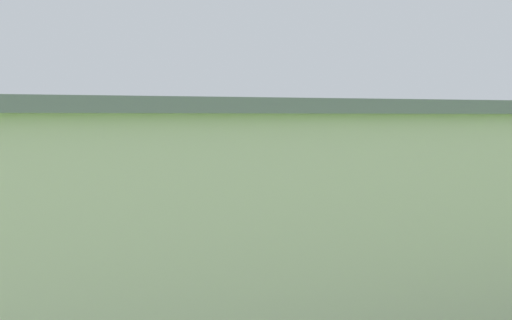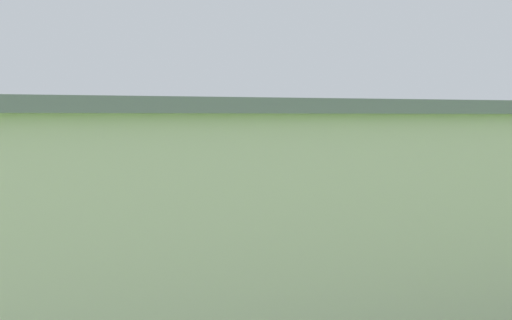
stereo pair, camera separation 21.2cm
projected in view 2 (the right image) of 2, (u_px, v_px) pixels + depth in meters
The scene contains 3 objects.
ground_plane at pixel (141, 197), 64.55m from camera, with size 400.00×400.00×0.00m, color #568438.
hangar at pixel (401, 204), 27.59m from camera, with size 40.53×14.79×6.75m.
biplane at pixel (240, 129), 63.36m from camera, with size 6.39×7.53×3.76m.
Camera 2 is at (18.25, 62.32, 6.33)m, focal length 57.64 mm.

